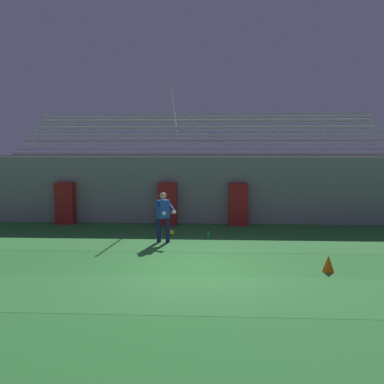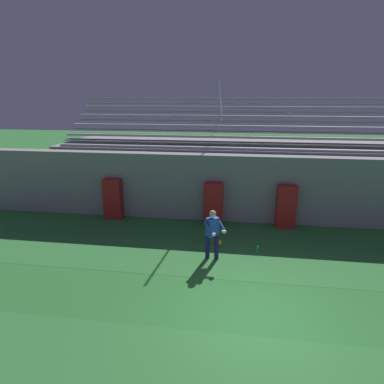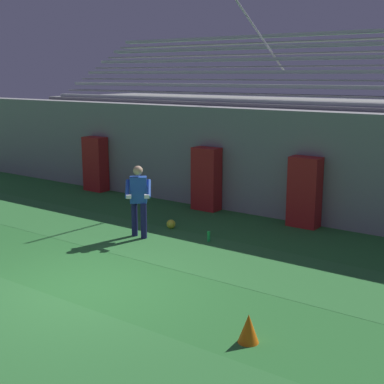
% 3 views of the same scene
% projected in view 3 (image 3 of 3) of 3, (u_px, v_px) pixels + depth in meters
% --- Properties ---
extents(ground_plane, '(80.00, 80.00, 0.00)m').
position_uv_depth(ground_plane, '(84.00, 289.00, 9.34)').
color(ground_plane, '#2D7533').
extents(turf_stripe_mid, '(28.00, 2.20, 0.01)m').
position_uv_depth(turf_stripe_mid, '(5.00, 323.00, 8.06)').
color(turf_stripe_mid, '#337A38').
rests_on(turf_stripe_mid, ground).
extents(turf_stripe_far, '(28.00, 2.20, 0.01)m').
position_uv_depth(turf_stripe_far, '(180.00, 248.00, 11.55)').
color(turf_stripe_far, '#337A38').
rests_on(turf_stripe_far, ground).
extents(back_wall, '(24.00, 0.60, 2.80)m').
position_uv_depth(back_wall, '(263.00, 162.00, 14.20)').
color(back_wall, gray).
rests_on(back_wall, ground).
extents(padding_pillar_gate_left, '(0.76, 0.44, 1.73)m').
position_uv_depth(padding_pillar_gate_left, '(206.00, 179.00, 14.70)').
color(padding_pillar_gate_left, '#B21E1E').
rests_on(padding_pillar_gate_left, ground).
extents(padding_pillar_gate_right, '(0.76, 0.44, 1.73)m').
position_uv_depth(padding_pillar_gate_right, '(305.00, 192.00, 13.05)').
color(padding_pillar_gate_right, '#B21E1E').
rests_on(padding_pillar_gate_right, ground).
extents(padding_pillar_far_left, '(0.76, 0.44, 1.73)m').
position_uv_depth(padding_pillar_far_left, '(96.00, 164.00, 17.15)').
color(padding_pillar_far_left, '#B21E1E').
rests_on(padding_pillar_far_left, ground).
extents(bleacher_stand, '(18.00, 4.75, 5.83)m').
position_uv_depth(bleacher_stand, '(305.00, 147.00, 16.32)').
color(bleacher_stand, gray).
rests_on(bleacher_stand, ground).
extents(goalkeeper, '(0.74, 0.73, 1.67)m').
position_uv_depth(goalkeeper, '(139.00, 197.00, 12.14)').
color(goalkeeper, '#19194C').
rests_on(goalkeeper, ground).
extents(soccer_ball, '(0.22, 0.22, 0.22)m').
position_uv_depth(soccer_ball, '(171.00, 224.00, 13.03)').
color(soccer_ball, yellow).
rests_on(soccer_ball, ground).
extents(traffic_cone, '(0.30, 0.30, 0.42)m').
position_uv_depth(traffic_cone, '(249.00, 328.00, 7.46)').
color(traffic_cone, orange).
rests_on(traffic_cone, ground).
extents(water_bottle, '(0.07, 0.07, 0.24)m').
position_uv_depth(water_bottle, '(209.00, 236.00, 12.00)').
color(water_bottle, green).
rests_on(water_bottle, ground).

